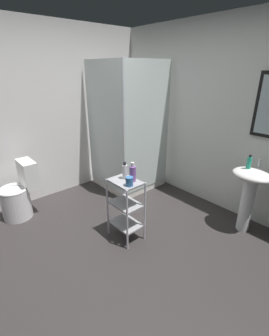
# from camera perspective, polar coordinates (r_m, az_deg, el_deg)

# --- Properties ---
(ground_plane) EXTENTS (4.20, 4.20, 0.02)m
(ground_plane) POSITION_cam_1_polar(r_m,az_deg,el_deg) (2.76, -4.93, -20.62)
(ground_plane) COLOR #2F2A2A
(wall_back) EXTENTS (4.20, 0.14, 2.50)m
(wall_back) POSITION_cam_1_polar(r_m,az_deg,el_deg) (3.48, 20.07, 10.95)
(wall_back) COLOR silver
(wall_back) RESTS_ON ground_plane
(wall_left) EXTENTS (0.10, 4.20, 2.50)m
(wall_left) POSITION_cam_1_polar(r_m,az_deg,el_deg) (3.74, -23.19, 11.18)
(wall_left) COLOR white
(wall_left) RESTS_ON ground_plane
(shower_stall) EXTENTS (0.92, 0.92, 2.00)m
(shower_stall) POSITION_cam_1_polar(r_m,az_deg,el_deg) (3.96, -1.66, 1.69)
(shower_stall) COLOR white
(shower_stall) RESTS_ON ground_plane
(pedestal_sink) EXTENTS (0.46, 0.37, 0.81)m
(pedestal_sink) POSITION_cam_1_polar(r_m,az_deg,el_deg) (3.13, 25.79, -4.30)
(pedestal_sink) COLOR white
(pedestal_sink) RESTS_ON ground_plane
(sink_faucet) EXTENTS (0.03, 0.03, 0.10)m
(sink_faucet) POSITION_cam_1_polar(r_m,az_deg,el_deg) (3.13, 27.55, 1.00)
(sink_faucet) COLOR silver
(sink_faucet) RESTS_ON pedestal_sink
(toilet) EXTENTS (0.37, 0.49, 0.76)m
(toilet) POSITION_cam_1_polar(r_m,az_deg,el_deg) (3.57, -25.76, -5.81)
(toilet) COLOR white
(toilet) RESTS_ON ground_plane
(storage_cart) EXTENTS (0.38, 0.28, 0.74)m
(storage_cart) POSITION_cam_1_polar(r_m,az_deg,el_deg) (2.77, -2.08, -8.75)
(storage_cart) COLOR silver
(storage_cart) RESTS_ON ground_plane
(hand_soap_bottle) EXTENTS (0.05, 0.05, 0.16)m
(hand_soap_bottle) POSITION_cam_1_polar(r_m,az_deg,el_deg) (3.04, 25.58, 1.20)
(hand_soap_bottle) COLOR #2DBC99
(hand_soap_bottle) RESTS_ON pedestal_sink
(lotion_bottle_white) EXTENTS (0.06, 0.06, 0.20)m
(lotion_bottle_white) POSITION_cam_1_polar(r_m,az_deg,el_deg) (2.65, -2.32, -0.80)
(lotion_bottle_white) COLOR white
(lotion_bottle_white) RESTS_ON storage_cart
(conditioner_bottle_purple) EXTENTS (0.07, 0.07, 0.22)m
(conditioner_bottle_purple) POSITION_cam_1_polar(r_m,az_deg,el_deg) (2.58, -0.45, -1.23)
(conditioner_bottle_purple) COLOR #8754A6
(conditioner_bottle_purple) RESTS_ON storage_cart
(rinse_cup) EXTENTS (0.08, 0.08, 0.10)m
(rinse_cup) POSITION_cam_1_polar(r_m,az_deg,el_deg) (2.50, -1.24, -3.22)
(rinse_cup) COLOR #3870B2
(rinse_cup) RESTS_ON storage_cart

